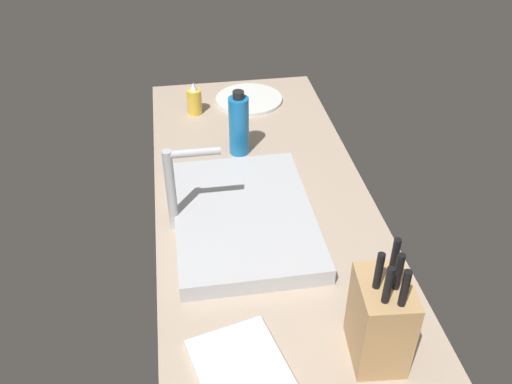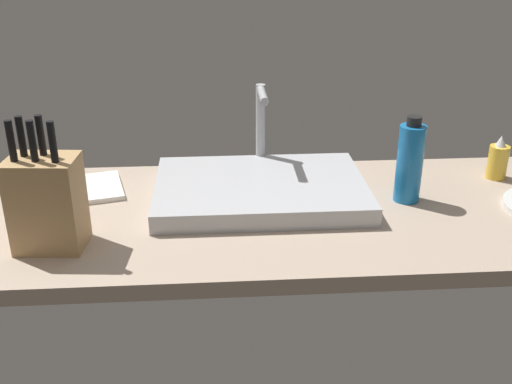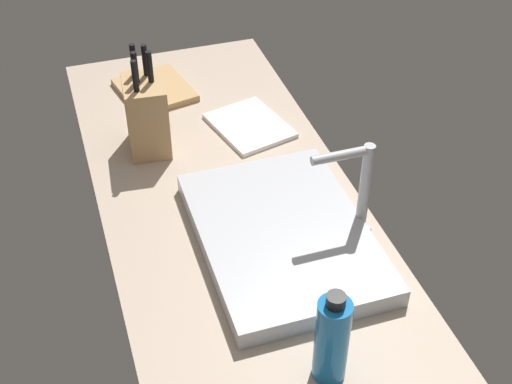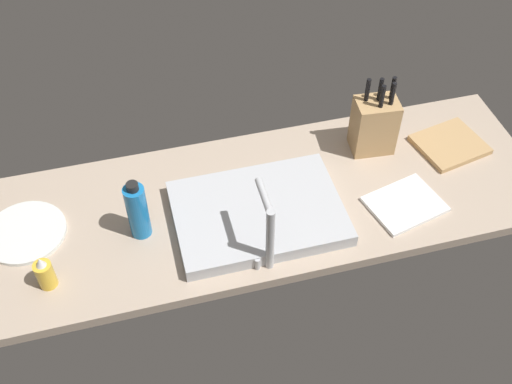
{
  "view_description": "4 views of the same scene",
  "coord_description": "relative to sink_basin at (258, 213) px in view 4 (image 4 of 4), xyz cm",
  "views": [
    {
      "loc": [
        -105.64,
        21.02,
        96.16
      ],
      "look_at": [
        6.71,
        3.24,
        11.25
      ],
      "focal_mm": 39.08,
      "sensor_mm": 36.0,
      "label": 1
    },
    {
      "loc": [
        -6.45,
        -124.73,
        63.92
      ],
      "look_at": [
        2.2,
        -2.99,
        9.51
      ],
      "focal_mm": 42.76,
      "sensor_mm": 36.0,
      "label": 2
    },
    {
      "loc": [
        107.57,
        -32.77,
        109.88
      ],
      "look_at": [
        -3.53,
        3.25,
        12.95
      ],
      "focal_mm": 49.59,
      "sensor_mm": 36.0,
      "label": 3
    },
    {
      "loc": [
        34.86,
        122.51,
        146.31
      ],
      "look_at": [
        3.39,
        2.27,
        9.9
      ],
      "focal_mm": 43.79,
      "sensor_mm": 36.0,
      "label": 4
    }
  ],
  "objects": [
    {
      "name": "soap_bottle",
      "position": [
        61.26,
        8.25,
        2.62
      ],
      "size": [
        5.0,
        5.0,
        11.39
      ],
      "color": "gold",
      "rests_on": "countertop_slab"
    },
    {
      "name": "faucet",
      "position": [
        1.56,
        15.96,
        11.59
      ],
      "size": [
        5.5,
        13.73,
        23.09
      ],
      "color": "#B7BABF",
      "rests_on": "countertop_slab"
    },
    {
      "name": "cutting_board",
      "position": [
        -69.3,
        -13.82,
        -1.29
      ],
      "size": [
        24.18,
        22.23,
        1.8
      ],
      "primitive_type": "cube",
      "rotation": [
        0.0,
        0.0,
        0.21
      ],
      "color": "tan",
      "rests_on": "countertop_slab"
    },
    {
      "name": "countertop_slab",
      "position": [
        -3.93,
        -6.89,
        -3.94
      ],
      "size": [
        175.64,
        58.96,
        3.5
      ],
      "primitive_type": "cube",
      "color": "tan",
      "rests_on": "ground"
    },
    {
      "name": "sink_basin",
      "position": [
        0.0,
        0.0,
        0.0
      ],
      "size": [
        49.38,
        34.89,
        4.37
      ],
      "primitive_type": "cube",
      "color": "#B7BABF",
      "rests_on": "countertop_slab"
    },
    {
      "name": "water_bottle",
      "position": [
        34.3,
        -3.48,
        7.32
      ],
      "size": [
        6.08,
        6.08,
        20.49
      ],
      "color": "#1970B7",
      "rests_on": "countertop_slab"
    },
    {
      "name": "dinner_plate",
      "position": [
        67.22,
        -11.33,
        -1.59
      ],
      "size": [
        23.61,
        23.61,
        1.2
      ],
      "primitive_type": "cylinder",
      "color": "silver",
      "rests_on": "countertop_slab"
    },
    {
      "name": "knife_block",
      "position": [
        -43.81,
        -20.29,
        7.69
      ],
      "size": [
        14.16,
        11.0,
        26.93
      ],
      "rotation": [
        0.0,
        0.0,
        -0.09
      ],
      "color": "tan",
      "rests_on": "countertop_slab"
    },
    {
      "name": "dish_towel",
      "position": [
        -44.35,
        6.52,
        -1.59
      ],
      "size": [
        24.81,
        21.52,
        1.2
      ],
      "primitive_type": "cube",
      "rotation": [
        0.0,
        0.0,
        0.24
      ],
      "color": "white",
      "rests_on": "countertop_slab"
    }
  ]
}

